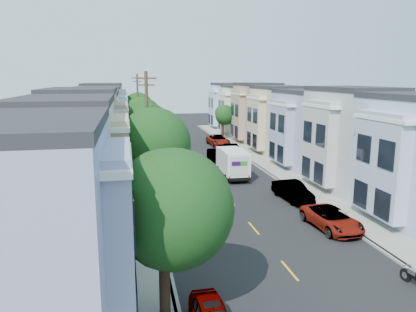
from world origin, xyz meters
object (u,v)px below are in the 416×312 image
tree_a (171,209)px  parked_left_d (157,162)px  parked_left_b (179,225)px  parked_left_c (166,188)px  lead_sedan (214,155)px  parked_right_c (232,150)px  tree_far_r (224,115)px  tree_c (146,131)px  utility_pole_far (138,110)px  parked_right_d (218,140)px  tree_b (153,145)px  tree_e (137,108)px  utility_pole_near (148,136)px  parked_right_a (332,219)px  fedex_truck (233,162)px  tree_d (141,118)px  parked_right_b (293,191)px

tree_a → parked_left_d: size_ratio=1.48×
parked_left_b → parked_left_c: size_ratio=1.09×
parked_left_b → lead_sedan: bearing=73.3°
parked_left_d → parked_right_c: 11.16m
lead_sedan → parked_right_c: parked_right_c is taller
tree_far_r → lead_sedan: tree_far_r is taller
lead_sedan → tree_c: bearing=-118.7°
utility_pole_far → parked_right_d: size_ratio=1.83×
tree_b → tree_c: bearing=90.0°
parked_left_c → tree_a: bearing=-94.2°
lead_sedan → tree_e: bearing=125.0°
utility_pole_near → parked_right_c: bearing=55.9°
tree_c → parked_right_c: tree_c is taller
tree_a → parked_right_a: 14.37m
tree_far_r → parked_left_d: (-11.79, -17.73, -3.23)m
tree_far_r → lead_sedan: (-4.92, -15.12, -3.23)m
parked_left_c → parked_right_c: 18.83m
fedex_truck → lead_sedan: size_ratio=1.44×
tree_b → parked_right_a: size_ratio=1.59×
parked_left_c → parked_left_b: bearing=-89.7°
tree_e → parked_right_a: tree_e is taller
tree_b → fedex_truck: 15.35m
parked_left_d → parked_right_d: 16.41m
fedex_truck → lead_sedan: (-0.16, 8.16, -0.89)m
tree_c → tree_far_r: size_ratio=1.38×
tree_b → tree_c: (0.00, 9.07, -0.28)m
tree_d → fedex_truck: bearing=-48.6°
parked_right_b → parked_right_c: bearing=84.1°
tree_a → utility_pole_far: utility_pole_far is taller
utility_pole_near → parked_left_d: (1.40, 11.21, -4.49)m
fedex_truck → lead_sedan: bearing=93.0°
tree_e → utility_pole_near: utility_pole_near is taller
parked_right_a → tree_c: bearing=129.2°
parked_left_c → parked_right_b: size_ratio=0.92×
tree_far_r → utility_pole_far: 13.58m
tree_e → parked_right_d: (11.20, -5.40, -4.36)m
tree_c → fedex_truck: size_ratio=1.30×
tree_far_r → parked_left_d: 21.54m
utility_pole_far → tree_far_r: bearing=12.6°
tree_e → parked_left_b: (1.40, -37.93, -4.49)m
tree_e → parked_right_c: 17.88m
utility_pole_near → parked_left_c: (1.40, 0.48, -4.46)m
tree_e → tree_far_r: size_ratio=1.36×
lead_sedan → parked_right_a: 23.07m
tree_e → lead_sedan: 18.52m
lead_sedan → parked_right_c: (2.93, 2.74, 0.04)m
parked_left_c → parked_right_d: size_ratio=0.75×
utility_pole_near → parked_right_d: utility_pole_near is taller
tree_e → parked_left_c: bearing=-87.3°
tree_c → utility_pole_near: bearing=-90.0°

